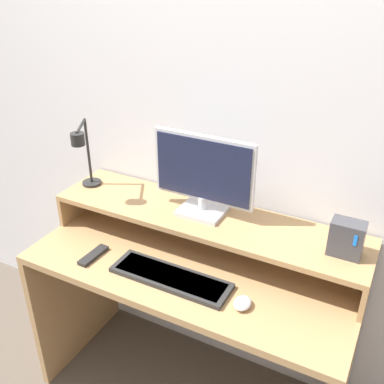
{
  "coord_description": "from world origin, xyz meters",
  "views": [
    {
      "loc": [
        0.66,
        -0.98,
        1.83
      ],
      "look_at": [
        -0.01,
        0.31,
        1.05
      ],
      "focal_mm": 42.0,
      "sensor_mm": 36.0,
      "label": 1
    }
  ],
  "objects_px": {
    "keyboard": "(171,277)",
    "remote_control": "(93,255)",
    "mouse": "(242,303)",
    "desk_lamp": "(84,153)",
    "monitor": "(203,175)",
    "router_dock": "(347,238)"
  },
  "relations": [
    {
      "from": "router_dock",
      "to": "mouse",
      "type": "relative_size",
      "value": 1.7
    },
    {
      "from": "keyboard",
      "to": "mouse",
      "type": "xyz_separation_m",
      "value": [
        0.29,
        -0.01,
        0.01
      ]
    },
    {
      "from": "remote_control",
      "to": "monitor",
      "type": "bearing_deg",
      "value": 40.0
    },
    {
      "from": "router_dock",
      "to": "keyboard",
      "type": "distance_m",
      "value": 0.65
    },
    {
      "from": "desk_lamp",
      "to": "mouse",
      "type": "height_order",
      "value": "desk_lamp"
    },
    {
      "from": "router_dock",
      "to": "keyboard",
      "type": "relative_size",
      "value": 0.28
    },
    {
      "from": "desk_lamp",
      "to": "remote_control",
      "type": "relative_size",
      "value": 2.15
    },
    {
      "from": "mouse",
      "to": "remote_control",
      "type": "height_order",
      "value": "mouse"
    },
    {
      "from": "keyboard",
      "to": "remote_control",
      "type": "xyz_separation_m",
      "value": [
        -0.35,
        -0.02,
        -0.0
      ]
    },
    {
      "from": "keyboard",
      "to": "desk_lamp",
      "type": "bearing_deg",
      "value": 160.5
    },
    {
      "from": "monitor",
      "to": "remote_control",
      "type": "distance_m",
      "value": 0.55
    },
    {
      "from": "desk_lamp",
      "to": "monitor",
      "type": "bearing_deg",
      "value": 9.53
    },
    {
      "from": "monitor",
      "to": "router_dock",
      "type": "bearing_deg",
      "value": -3.02
    },
    {
      "from": "mouse",
      "to": "desk_lamp",
      "type": "bearing_deg",
      "value": 166.49
    },
    {
      "from": "router_dock",
      "to": "mouse",
      "type": "distance_m",
      "value": 0.42
    },
    {
      "from": "keyboard",
      "to": "remote_control",
      "type": "relative_size",
      "value": 3.19
    },
    {
      "from": "router_dock",
      "to": "keyboard",
      "type": "height_order",
      "value": "router_dock"
    },
    {
      "from": "keyboard",
      "to": "remote_control",
      "type": "bearing_deg",
      "value": -176.44
    },
    {
      "from": "remote_control",
      "to": "desk_lamp",
      "type": "bearing_deg",
      "value": 129.65
    },
    {
      "from": "monitor",
      "to": "router_dock",
      "type": "distance_m",
      "value": 0.58
    },
    {
      "from": "mouse",
      "to": "router_dock",
      "type": "bearing_deg",
      "value": 42.84
    },
    {
      "from": "desk_lamp",
      "to": "remote_control",
      "type": "bearing_deg",
      "value": -50.35
    }
  ]
}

